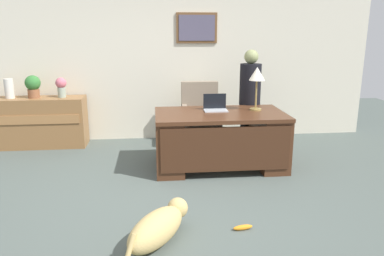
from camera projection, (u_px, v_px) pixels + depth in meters
name	position (u px, v px, depth m)	size (l,w,h in m)	color
ground_plane	(180.00, 199.00, 4.23)	(12.00, 12.00, 0.00)	#4C5651
back_wall	(169.00, 61.00, 6.39)	(7.00, 0.16, 2.70)	beige
desk	(220.00, 138.00, 5.12)	(1.76, 0.98, 0.77)	#4C2B19
credenza	(40.00, 122.00, 6.08)	(1.46, 0.50, 0.81)	olive
armchair	(201.00, 118.00, 6.10)	(0.60, 0.59, 1.04)	gray
person_standing	(250.00, 101.00, 5.68)	(0.32, 0.32, 1.58)	#262323
dog_lying	(159.00, 227.00, 3.33)	(0.67, 0.80, 0.30)	tan
laptop	(215.00, 106.00, 5.19)	(0.32, 0.22, 0.22)	#B2B5BA
desk_lamp	(257.00, 77.00, 5.10)	(0.22, 0.22, 0.60)	#9E8447
vase_with_flowers	(61.00, 86.00, 5.98)	(0.17, 0.17, 0.32)	#97A694
vase_empty	(9.00, 89.00, 5.90)	(0.14, 0.14, 0.31)	silver
potted_plant	(33.00, 85.00, 5.93)	(0.24, 0.24, 0.36)	brown
dog_toy_bone	(243.00, 227.00, 3.57)	(0.20, 0.05, 0.05)	orange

